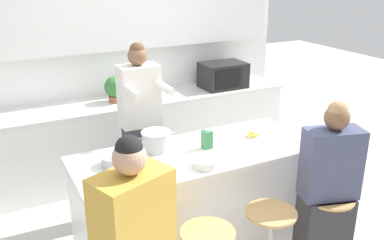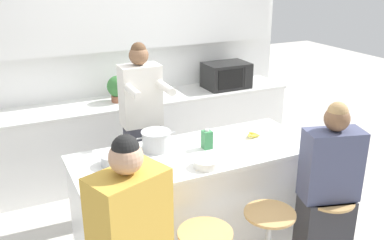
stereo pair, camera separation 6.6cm
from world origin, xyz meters
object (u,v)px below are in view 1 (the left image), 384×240
object	(u,v)px
person_cooking	(141,133)
potted_plant	(115,88)
person_seated_near	(327,196)
kitchen_island	(196,200)
coffee_cup_near	(134,180)
bar_stool_rightmost	(326,228)
juice_carton	(207,139)
microwave	(223,75)
cooking_pot	(156,141)
fruit_bowl	(207,163)
banana_bunch	(252,135)

from	to	relation	value
person_cooking	potted_plant	world-z (taller)	person_cooking
person_cooking	person_seated_near	xyz separation A→B (m)	(1.00, -1.44, -0.20)
kitchen_island	coffee_cup_near	xyz separation A→B (m)	(-0.64, -0.30, 0.50)
bar_stool_rightmost	potted_plant	xyz separation A→B (m)	(-0.97, 2.31, 0.71)
juice_carton	microwave	xyz separation A→B (m)	(1.09, 1.55, 0.07)
cooking_pot	microwave	bearing A→B (deg)	43.40
person_seated_near	cooking_pot	size ratio (longest dim) A/B	4.35
coffee_cup_near	microwave	size ratio (longest dim) A/B	0.21
cooking_pot	coffee_cup_near	distance (m)	0.60
person_cooking	microwave	size ratio (longest dim) A/B	3.17
kitchen_island	juice_carton	xyz separation A→B (m)	(0.11, 0.03, 0.53)
fruit_bowl	juice_carton	xyz separation A→B (m)	(0.16, 0.30, 0.05)
fruit_bowl	coffee_cup_near	xyz separation A→B (m)	(-0.59, -0.02, 0.01)
cooking_pot	coffee_cup_near	size ratio (longest dim) A/B	2.91
person_seated_near	juice_carton	bearing A→B (deg)	150.14
bar_stool_rightmost	juice_carton	world-z (taller)	juice_carton
kitchen_island	fruit_bowl	size ratio (longest dim) A/B	10.06
juice_carton	person_cooking	bearing A→B (deg)	113.47
bar_stool_rightmost	person_cooking	world-z (taller)	person_cooking
bar_stool_rightmost	banana_bunch	distance (m)	0.98
person_seated_near	juice_carton	world-z (taller)	person_seated_near
person_cooking	person_seated_near	world-z (taller)	person_cooking
coffee_cup_near	juice_carton	world-z (taller)	juice_carton
kitchen_island	microwave	size ratio (longest dim) A/B	3.72
banana_bunch	person_seated_near	bearing A→B (deg)	-73.93
juice_carton	kitchen_island	bearing A→B (deg)	-166.19
person_cooking	microwave	bearing A→B (deg)	31.76
bar_stool_rightmost	person_cooking	bearing A→B (deg)	124.65
banana_bunch	fruit_bowl	bearing A→B (deg)	-152.27
bar_stool_rightmost	coffee_cup_near	xyz separation A→B (m)	(-1.45, 0.41, 0.60)
person_cooking	person_seated_near	distance (m)	1.76
banana_bunch	microwave	distance (m)	1.64
kitchen_island	juice_carton	bearing A→B (deg)	13.81
kitchen_island	cooking_pot	size ratio (longest dim) A/B	6.11
fruit_bowl	banana_bunch	xyz separation A→B (m)	(0.63, 0.33, -0.01)
cooking_pot	coffee_cup_near	xyz separation A→B (m)	(-0.36, -0.48, -0.04)
person_cooking	juice_carton	xyz separation A→B (m)	(0.31, -0.72, 0.15)
person_cooking	juice_carton	bearing A→B (deg)	-65.40
potted_plant	banana_bunch	bearing A→B (deg)	-64.17
juice_carton	potted_plant	size ratio (longest dim) A/B	0.57
potted_plant	kitchen_island	bearing A→B (deg)	-84.02
juice_carton	fruit_bowl	bearing A→B (deg)	-118.52
cooking_pot	fruit_bowl	xyz separation A→B (m)	(0.23, -0.46, -0.05)
fruit_bowl	coffee_cup_near	bearing A→B (deg)	-177.92
kitchen_island	coffee_cup_near	bearing A→B (deg)	-155.13
coffee_cup_near	potted_plant	bearing A→B (deg)	76.03
person_seated_near	potted_plant	distance (m)	2.52
person_seated_near	person_cooking	bearing A→B (deg)	141.18
fruit_bowl	person_seated_near	bearing A→B (deg)	-25.84
person_cooking	coffee_cup_near	xyz separation A→B (m)	(-0.44, -1.05, 0.11)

